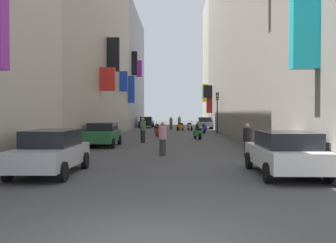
% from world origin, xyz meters
% --- Properties ---
extents(ground_plane, '(140.00, 140.00, 0.00)m').
position_xyz_m(ground_plane, '(0.00, 30.00, 0.00)').
color(ground_plane, '#424244').
extents(building_left_mid_a, '(7.07, 26.73, 20.45)m').
position_xyz_m(building_left_mid_a, '(-8.00, 26.05, 10.22)').
color(building_left_mid_a, '#9E9384').
rests_on(building_left_mid_a, ground).
extents(building_left_mid_b, '(6.69, 20.59, 16.23)m').
position_xyz_m(building_left_mid_b, '(-8.00, 49.70, 8.11)').
color(building_left_mid_b, gray).
rests_on(building_left_mid_b, ground).
extents(building_right_mid_a, '(7.09, 9.78, 19.29)m').
position_xyz_m(building_right_mid_a, '(8.00, 43.52, 9.64)').
color(building_right_mid_a, gray).
rests_on(building_right_mid_a, ground).
extents(building_right_mid_b, '(6.74, 11.59, 19.24)m').
position_xyz_m(building_right_mid_b, '(7.99, 54.20, 9.61)').
color(building_right_mid_b, '#B2A899').
rests_on(building_right_mid_b, ground).
extents(parked_car_grey, '(1.90, 4.48, 1.46)m').
position_xyz_m(parked_car_grey, '(4.06, 43.13, 0.76)').
color(parked_car_grey, slate).
rests_on(parked_car_grey, ground).
extents(parked_car_white, '(1.97, 4.36, 1.43)m').
position_xyz_m(parked_car_white, '(4.07, 6.77, 0.76)').
color(parked_car_white, white).
rests_on(parked_car_white, ground).
extents(parked_car_green, '(1.89, 3.98, 1.43)m').
position_xyz_m(parked_car_green, '(-3.97, 17.45, 0.76)').
color(parked_car_green, '#236638').
rests_on(parked_car_green, ground).
extents(parked_car_silver, '(1.84, 4.16, 1.47)m').
position_xyz_m(parked_car_silver, '(-3.65, 6.84, 0.77)').
color(parked_car_silver, '#B7B7BC').
rests_on(parked_car_silver, ground).
extents(parked_car_black, '(1.96, 4.30, 1.47)m').
position_xyz_m(parked_car_black, '(-3.63, 47.35, 0.77)').
color(parked_car_black, black).
rests_on(parked_car_black, ground).
extents(scooter_white, '(0.68, 1.79, 1.13)m').
position_xyz_m(scooter_white, '(2.07, 38.74, 0.46)').
color(scooter_white, silver).
rests_on(scooter_white, ground).
extents(scooter_red, '(0.64, 1.84, 1.13)m').
position_xyz_m(scooter_red, '(-1.07, 26.90, 0.46)').
color(scooter_red, red).
rests_on(scooter_red, ground).
extents(scooter_orange, '(0.87, 1.89, 1.13)m').
position_xyz_m(scooter_orange, '(0.95, 38.02, 0.46)').
color(scooter_orange, orange).
rests_on(scooter_orange, ground).
extents(scooter_green, '(0.67, 1.95, 1.13)m').
position_xyz_m(scooter_green, '(2.15, 23.87, 0.46)').
color(scooter_green, '#287F3D').
rests_on(scooter_green, ground).
extents(scooter_black, '(0.49, 1.89, 1.13)m').
position_xyz_m(scooter_black, '(-1.50, 33.94, 0.46)').
color(scooter_black, black).
rests_on(scooter_black, ground).
extents(scooter_blue, '(0.46, 1.83, 1.13)m').
position_xyz_m(scooter_blue, '(3.30, 32.69, 0.46)').
color(scooter_blue, '#2D4CAD').
rests_on(scooter_blue, ground).
extents(pedestrian_crossing, '(0.48, 0.48, 1.64)m').
position_xyz_m(pedestrian_crossing, '(0.87, 41.51, 0.81)').
color(pedestrian_crossing, black).
rests_on(pedestrian_crossing, ground).
extents(pedestrian_near_left, '(0.38, 0.38, 1.55)m').
position_xyz_m(pedestrian_near_left, '(-0.13, 40.68, 0.77)').
color(pedestrian_near_left, '#3A3A3A').
rests_on(pedestrian_near_left, ground).
extents(pedestrian_near_right, '(0.50, 0.50, 1.61)m').
position_xyz_m(pedestrian_near_right, '(-0.13, 12.46, 0.80)').
color(pedestrian_near_right, '#393939').
rests_on(pedestrian_near_right, ground).
extents(pedestrian_mid_street, '(0.53, 0.53, 1.71)m').
position_xyz_m(pedestrian_mid_street, '(-1.77, 20.36, 0.86)').
color(pedestrian_mid_street, '#242424').
rests_on(pedestrian_mid_street, ground).
extents(pedestrian_far_away, '(0.54, 0.54, 1.55)m').
position_xyz_m(pedestrian_far_away, '(3.77, 11.90, 0.76)').
color(pedestrian_far_away, '#383838').
rests_on(pedestrian_far_away, ground).
extents(traffic_light_near_corner, '(0.26, 0.34, 4.06)m').
position_xyz_m(traffic_light_near_corner, '(4.57, 32.49, 2.78)').
color(traffic_light_near_corner, '#2D2D2D').
rests_on(traffic_light_near_corner, ground).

